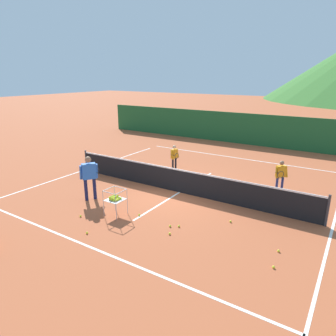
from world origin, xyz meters
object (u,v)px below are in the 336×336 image
student_1 (281,173)px  tennis_ball_2 (81,216)px  tennis_ball_4 (274,267)px  tennis_ball_7 (231,221)px  tennis_ball_8 (121,200)px  ball_cart (115,198)px  tennis_ball_0 (179,226)px  tennis_ball_1 (139,215)px  tennis_ball_9 (278,251)px  tennis_ball_3 (170,234)px  tennis_ball_5 (87,233)px  student_0 (174,155)px  instructor (89,174)px  tennis_ball_6 (170,226)px  tennis_net (180,181)px

student_1 → tennis_ball_2: bearing=-130.4°
tennis_ball_4 → tennis_ball_7: same height
tennis_ball_8 → ball_cart: bearing=-57.8°
tennis_ball_0 → tennis_ball_1: 1.53m
tennis_ball_1 → tennis_ball_4: size_ratio=1.00×
student_1 → ball_cart: bearing=-128.9°
tennis_ball_0 → tennis_ball_1: size_ratio=1.00×
tennis_ball_0 → tennis_ball_1: bearing=-178.7°
ball_cart → tennis_ball_0: 2.36m
tennis_ball_7 → tennis_ball_9: bearing=-28.4°
tennis_ball_1 → tennis_ball_9: size_ratio=1.00×
tennis_ball_3 → tennis_ball_5: size_ratio=1.00×
tennis_ball_0 → tennis_ball_9: (2.96, 0.24, 0.00)m
tennis_ball_0 → tennis_ball_7: same height
tennis_ball_3 → ball_cart: bearing=176.1°
student_0 → tennis_ball_7: student_0 is taller
tennis_ball_5 → tennis_ball_3: bearing=31.6°
instructor → student_0: (0.73, 4.87, -0.26)m
tennis_ball_2 → tennis_ball_6: 3.07m
tennis_ball_0 → tennis_ball_8: same height
tennis_net → tennis_ball_3: (1.48, -3.09, -0.47)m
student_0 → tennis_ball_6: (2.98, -5.12, -0.73)m
tennis_ball_2 → tennis_ball_9: bearing=13.0°
student_0 → tennis_ball_3: bearing=-59.7°
tennis_ball_1 → tennis_ball_3: (1.54, -0.51, 0.00)m
tennis_ball_0 → student_0: bearing=122.9°
tennis_ball_9 → tennis_ball_1: bearing=-176.5°
student_0 → tennis_ball_8: 4.43m
tennis_net → tennis_ball_5: size_ratio=157.31×
tennis_ball_6 → tennis_ball_3: bearing=-59.1°
student_0 → tennis_ball_0: size_ratio=18.55×
tennis_ball_9 → student_1: bearing=103.4°
student_1 → tennis_ball_2: size_ratio=19.22×
tennis_ball_7 → student_1: bearing=79.7°
tennis_ball_3 → student_0: bearing=120.3°
tennis_ball_6 → tennis_ball_4: bearing=-7.3°
tennis_net → tennis_ball_2: bearing=-114.1°
tennis_ball_6 → ball_cart: bearing=-172.9°
tennis_ball_3 → tennis_ball_7: bearing=54.5°
student_0 → tennis_ball_9: size_ratio=18.55×
tennis_ball_7 → tennis_ball_9: size_ratio=1.00×
student_0 → tennis_ball_8: student_0 is taller
student_1 → tennis_ball_1: size_ratio=19.22×
tennis_ball_4 → tennis_ball_0: bearing=169.5°
tennis_ball_7 → tennis_ball_9: (1.72, -0.93, 0.00)m
tennis_net → tennis_ball_6: bearing=-65.2°
tennis_ball_2 → tennis_ball_8: bearing=82.6°
tennis_ball_0 → tennis_ball_7: (1.24, 1.17, 0.00)m
instructor → tennis_ball_5: bearing=-46.4°
student_0 → tennis_ball_4: 8.38m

